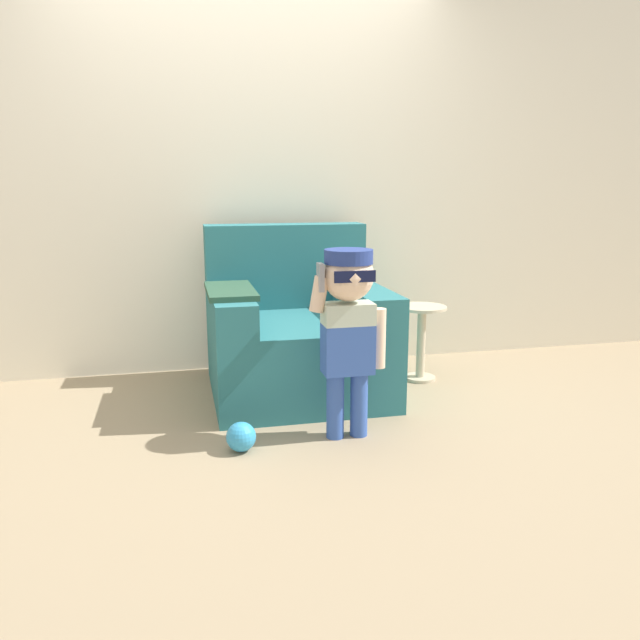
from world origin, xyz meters
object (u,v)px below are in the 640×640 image
(side_table, at_px, (421,335))
(armchair, at_px, (295,334))
(toy_ball, at_px, (241,437))
(person_child, at_px, (348,314))

(side_table, bearing_deg, armchair, -178.63)
(side_table, distance_m, toy_ball, 1.50)
(side_table, relative_size, toy_ball, 3.41)
(toy_ball, bearing_deg, person_child, 6.27)
(armchair, xyz_separation_m, side_table, (0.81, 0.02, -0.06))
(toy_ball, bearing_deg, armchair, 63.20)
(side_table, height_order, toy_ball, side_table)
(armchair, height_order, toy_ball, armchair)
(person_child, relative_size, side_table, 1.94)
(armchair, height_order, side_table, armchair)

